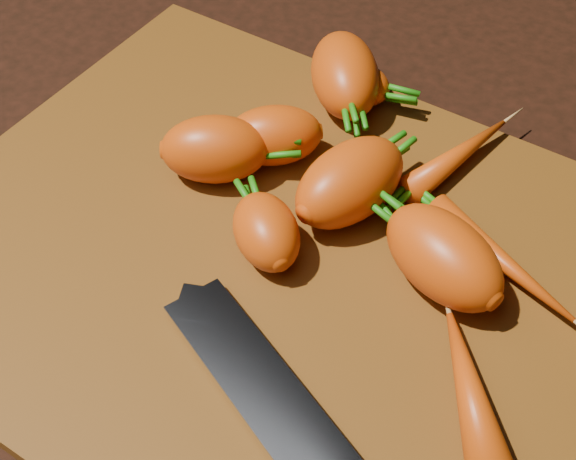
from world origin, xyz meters
The scene contains 13 objects.
ground centered at (0.00, 0.00, -0.01)m, with size 2.00×2.00×0.01m, color black.
cutting_board centered at (0.00, 0.00, 0.01)m, with size 0.50×0.40×0.01m, color #5B320C.
carrot_0 centered at (-0.08, 0.04, 0.04)m, with size 0.08×0.05×0.05m, color #E54A07.
carrot_1 centered at (-0.01, 0.00, 0.03)m, with size 0.06×0.04×0.04m, color #E54A07.
carrot_2 centered at (-0.05, 0.16, 0.04)m, with size 0.09×0.05×0.05m, color #E54A07.
carrot_3 centered at (0.02, 0.06, 0.04)m, with size 0.09×0.05×0.05m, color #E54A07.
carrot_4 centered at (-0.06, 0.08, 0.03)m, with size 0.07×0.05×0.05m, color #E54A07.
carrot_5 centered at (-0.04, 0.17, 0.03)m, with size 0.06×0.04×0.04m, color #E54A07.
carrot_7 centered at (0.06, 0.14, 0.02)m, with size 0.11×0.02×0.02m, color #E54A07.
carrot_8 centered at (0.13, 0.07, 0.02)m, with size 0.12×0.02×0.02m, color #E54A07.
carrot_9 centered at (0.15, -0.03, 0.03)m, with size 0.11×0.03×0.03m, color #E54A07.
carrot_10 centered at (0.10, 0.04, 0.04)m, with size 0.09×0.05×0.05m, color #E54A07.
knife centered at (0.09, -0.11, 0.02)m, with size 0.34×0.17×0.02m.
Camera 1 is at (0.19, -0.29, 0.43)m, focal length 50.00 mm.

